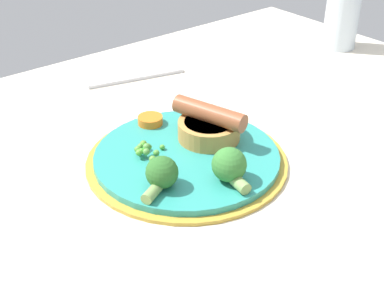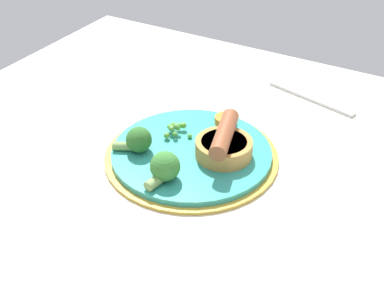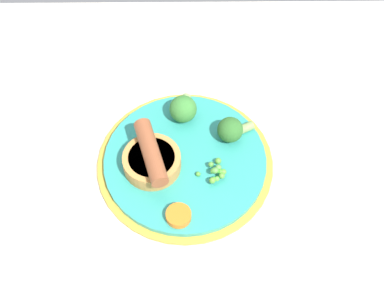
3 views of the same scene
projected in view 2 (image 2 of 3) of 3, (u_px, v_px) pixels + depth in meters
The scene contains 8 objects.
dining_table at pixel (233, 167), 84.22cm from camera, with size 110.00×80.00×3.00cm, color beige.
dinner_plate at pixel (192, 155), 83.41cm from camera, with size 27.15×27.15×1.40cm.
sausage_pudding at pixel (224, 144), 80.65cm from camera, with size 8.72×11.12×5.24cm.
pea_pile at pixel (175, 128), 86.25cm from camera, with size 4.57×4.55×1.87cm.
broccoli_floret_near at pixel (137, 140), 81.84cm from camera, with size 6.02×4.49×4.02cm.
broccoli_floret_far at pixel (164, 167), 75.76cm from camera, with size 4.37×6.05×4.37cm.
carrot_slice_4 at pixel (226, 120), 89.29cm from camera, with size 3.65×3.65×1.19cm, color orange.
fork at pixel (311, 98), 99.02cm from camera, with size 18.00×1.60×0.60cm, color silver.
Camera 2 is at (28.03, -61.91, 51.79)cm, focal length 50.00 mm.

